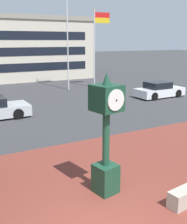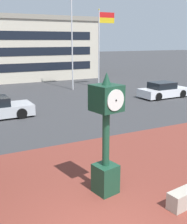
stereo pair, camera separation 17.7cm
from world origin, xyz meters
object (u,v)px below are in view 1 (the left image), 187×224
Objects in this scene: car_street_mid at (159,90)px; flagpole_secondary at (96,41)px; street_clock at (106,135)px; flagpole_primary at (69,25)px.

flagpole_secondary is (-2.18, 6.82, 3.94)m from car_street_mid.
street_clock is 15.88m from car_street_mid.
street_clock is 0.37× the size of flagpole_primary.
car_street_mid is (11.53, 10.85, -1.31)m from street_clock.
flagpole_primary is (-5.02, 6.82, 5.34)m from car_street_mid.
flagpole_primary is (6.50, 17.67, 4.03)m from street_clock.
flagpole_secondary is at bearing 0.00° from flagpole_primary.
car_street_mid is at bearing -53.63° from flagpole_primary.
street_clock is at bearing -48.32° from car_street_mid.
flagpole_primary reaches higher than street_clock.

